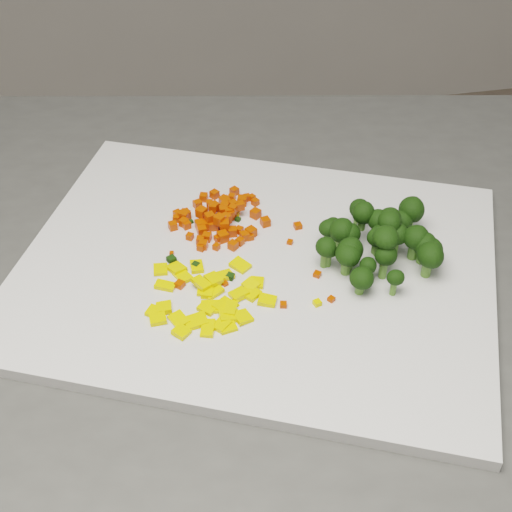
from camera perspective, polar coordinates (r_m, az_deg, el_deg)
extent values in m
cube|color=#494947|center=(1.13, 0.60, -18.29)|extent=(1.23, 0.97, 0.90)
cube|color=silver|center=(0.76, 0.00, -0.94)|extent=(0.61, 0.56, 0.01)
cube|color=red|center=(0.81, -2.19, 3.58)|extent=(0.01, 0.01, 0.01)
cube|color=red|center=(0.79, -2.55, 2.51)|extent=(0.01, 0.01, 0.01)
cube|color=red|center=(0.82, -6.39, 3.01)|extent=(0.01, 0.01, 0.01)
cube|color=red|center=(0.80, -4.49, 2.50)|extent=(0.01, 0.01, 0.01)
cube|color=red|center=(0.84, -2.51, 4.34)|extent=(0.01, 0.01, 0.01)
cube|color=red|center=(0.78, -1.84, 0.86)|extent=(0.01, 0.01, 0.01)
cube|color=red|center=(0.82, -1.83, 4.14)|extent=(0.01, 0.01, 0.01)
cube|color=red|center=(0.81, -2.05, 3.39)|extent=(0.01, 0.01, 0.01)
cube|color=red|center=(0.84, -0.06, 4.34)|extent=(0.01, 0.01, 0.01)
cube|color=red|center=(0.82, -6.30, 3.37)|extent=(0.01, 0.01, 0.01)
cube|color=red|center=(0.81, -4.38, 3.51)|extent=(0.01, 0.01, 0.01)
cube|color=red|center=(0.85, -4.21, 4.71)|extent=(0.01, 0.01, 0.01)
cube|color=red|center=(0.80, -1.34, 2.08)|extent=(0.01, 0.01, 0.01)
cube|color=red|center=(0.81, -5.78, 2.68)|extent=(0.01, 0.01, 0.01)
cube|color=red|center=(0.81, 0.75, 2.75)|extent=(0.01, 0.01, 0.01)
cube|color=red|center=(0.83, -2.82, 3.75)|extent=(0.01, 0.01, 0.01)
cube|color=red|center=(0.84, -2.47, 4.45)|extent=(0.01, 0.01, 0.01)
cube|color=red|center=(0.79, -2.67, 1.55)|extent=(0.01, 0.01, 0.01)
cube|color=red|center=(0.82, -3.57, 3.14)|extent=(0.01, 0.01, 0.01)
cube|color=red|center=(0.85, -1.74, 5.21)|extent=(0.01, 0.01, 0.01)
cube|color=red|center=(0.82, -3.48, 3.90)|extent=(0.01, 0.01, 0.01)
cube|color=red|center=(0.82, -3.35, 3.98)|extent=(0.01, 0.01, 0.01)
cube|color=red|center=(0.79, -3.09, 1.42)|extent=(0.01, 0.01, 0.01)
cube|color=red|center=(0.81, -3.45, 3.89)|extent=(0.01, 0.01, 0.01)
cube|color=red|center=(0.81, -5.59, 2.50)|extent=(0.01, 0.01, 0.01)
cube|color=red|center=(0.79, -0.47, 1.56)|extent=(0.01, 0.01, 0.01)
cube|color=red|center=(0.80, -2.47, 2.98)|extent=(0.01, 0.01, 0.01)
cube|color=red|center=(0.80, -3.44, 2.47)|extent=(0.01, 0.01, 0.01)
cube|color=red|center=(0.82, -1.29, 4.05)|extent=(0.01, 0.01, 0.01)
cube|color=red|center=(0.85, -0.73, 4.70)|extent=(0.01, 0.01, 0.01)
cube|color=red|center=(0.79, -0.92, 1.61)|extent=(0.01, 0.01, 0.01)
cube|color=red|center=(0.81, -6.67, 2.41)|extent=(0.01, 0.01, 0.01)
cube|color=red|center=(0.81, -4.28, 3.44)|extent=(0.01, 0.01, 0.01)
cube|color=red|center=(0.81, -2.60, 2.99)|extent=(0.01, 0.01, 0.01)
cube|color=red|center=(0.81, -1.85, 3.80)|extent=(0.01, 0.01, 0.01)
cube|color=red|center=(0.82, -0.04, 3.42)|extent=(0.01, 0.01, 0.01)
cube|color=red|center=(0.82, -5.68, 3.32)|extent=(0.01, 0.01, 0.01)
cube|color=red|center=(0.80, -3.72, 3.11)|extent=(0.01, 0.01, 0.01)
cube|color=red|center=(0.85, -3.34, 4.95)|extent=(0.01, 0.01, 0.01)
cube|color=red|center=(0.78, -4.47, 1.25)|extent=(0.01, 0.01, 0.01)
cube|color=red|center=(0.85, -0.33, 4.68)|extent=(0.01, 0.01, 0.01)
cube|color=red|center=(0.82, -2.43, 3.71)|extent=(0.01, 0.01, 0.01)
cube|color=red|center=(0.80, -4.36, 2.05)|extent=(0.01, 0.01, 0.01)
cube|color=red|center=(0.84, -4.70, 4.15)|extent=(0.01, 0.01, 0.01)
cube|color=red|center=(0.78, -1.29, 1.17)|extent=(0.01, 0.01, 0.01)
cube|color=red|center=(0.79, -3.95, 1.52)|extent=(0.01, 0.01, 0.01)
cube|color=red|center=(0.79, -1.89, 1.96)|extent=(0.01, 0.01, 0.01)
cube|color=red|center=(0.81, -2.61, 2.74)|extent=(0.01, 0.01, 0.01)
cube|color=red|center=(0.81, -2.51, 3.00)|extent=(0.01, 0.01, 0.01)
cube|color=red|center=(0.79, -0.41, 1.92)|extent=(0.01, 0.01, 0.01)
cube|color=red|center=(0.81, -2.63, 3.67)|extent=(0.01, 0.01, 0.01)
cube|color=red|center=(0.78, -3.19, 0.75)|extent=(0.01, 0.01, 0.01)
cube|color=red|center=(0.79, -2.93, 2.91)|extent=(0.02, 0.02, 0.01)
cube|color=red|center=(0.78, -4.23, 0.90)|extent=(0.01, 0.01, 0.01)
cube|color=red|center=(0.82, -3.73, 4.18)|extent=(0.01, 0.01, 0.01)
cube|color=red|center=(0.84, -1.21, 4.44)|extent=(0.01, 0.01, 0.01)
cube|color=red|center=(0.79, -5.32, 1.56)|extent=(0.01, 0.01, 0.01)
cube|color=red|center=(0.80, -3.83, 2.50)|extent=(0.01, 0.01, 0.01)
cube|color=red|center=(0.84, -1.12, 4.45)|extent=(0.01, 0.01, 0.01)
cube|color=red|center=(0.78, -4.42, 0.72)|extent=(0.01, 0.01, 0.01)
cube|color=red|center=(0.82, -2.48, 4.01)|extent=(0.01, 0.01, 0.01)
cube|color=red|center=(0.84, -2.57, 4.50)|extent=(0.01, 0.01, 0.01)
cube|color=red|center=(0.82, -5.74, 3.25)|extent=(0.02, 0.02, 0.01)
cube|color=red|center=(0.85, -1.95, 4.72)|extent=(0.01, 0.01, 0.01)
cube|color=red|center=(0.82, -2.06, 3.28)|extent=(0.01, 0.01, 0.01)
cube|color=yellow|center=(0.76, -4.77, -0.84)|extent=(0.01, 0.02, 0.01)
cube|color=yellow|center=(0.71, -3.95, -4.23)|extent=(0.02, 0.02, 0.00)
cube|color=yellow|center=(0.71, -7.37, -4.13)|extent=(0.02, 0.02, 0.01)
cube|color=yellow|center=(0.75, -1.27, -0.76)|extent=(0.02, 0.03, 0.01)
cube|color=yellow|center=(0.71, -8.08, -4.45)|extent=(0.02, 0.02, 0.01)
cube|color=yellow|center=(0.71, -3.59, -4.07)|extent=(0.02, 0.02, 0.00)
cube|color=yellow|center=(0.71, -2.04, -4.22)|extent=(0.02, 0.02, 0.01)
cube|color=yellow|center=(0.74, -7.28, -2.37)|extent=(0.02, 0.02, 0.01)
cube|color=yellow|center=(0.70, -4.82, -5.20)|extent=(0.02, 0.02, 0.01)
cube|color=yellow|center=(0.73, -4.39, -2.18)|extent=(0.02, 0.02, 0.01)
cube|color=yellow|center=(0.73, -3.46, -2.87)|extent=(0.02, 0.02, 0.01)
cube|color=yellow|center=(0.76, -7.65, -1.06)|extent=(0.02, 0.02, 0.00)
cube|color=yellow|center=(0.73, -3.55, -2.62)|extent=(0.02, 0.02, 0.00)
cube|color=yellow|center=(0.72, -1.39, -3.08)|extent=(0.02, 0.02, 0.01)
cube|color=yellow|center=(0.73, -3.90, -2.86)|extent=(0.02, 0.02, 0.01)
cube|color=yellow|center=(0.70, -6.21, -5.09)|extent=(0.02, 0.02, 0.01)
cube|color=yellow|center=(0.70, -1.08, -4.90)|extent=(0.02, 0.02, 0.01)
cube|color=yellow|center=(0.75, -5.89, -1.60)|extent=(0.02, 0.03, 0.01)
cube|color=yellow|center=(0.75, -6.37, -0.99)|extent=(0.02, 0.02, 0.01)
cube|color=yellow|center=(0.73, -3.42, -1.84)|extent=(0.02, 0.02, 0.01)
cube|color=yellow|center=(0.70, -2.13, -4.85)|extent=(0.02, 0.02, 0.01)
cube|color=yellow|center=(0.69, -5.99, -6.06)|extent=(0.02, 0.02, 0.01)
cube|color=yellow|center=(0.71, 0.90, -3.58)|extent=(0.02, 0.02, 0.01)
cube|color=yellow|center=(0.69, -2.32, -5.66)|extent=(0.02, 0.02, 0.00)
cube|color=yellow|center=(0.69, -2.78, -5.54)|extent=(0.02, 0.02, 0.01)
cube|color=yellow|center=(0.70, -7.85, -4.99)|extent=(0.02, 0.02, 0.01)
cube|color=yellow|center=(0.72, -0.48, -2.98)|extent=(0.02, 0.03, 0.01)
cube|color=yellow|center=(0.73, -3.98, -2.85)|extent=(0.02, 0.02, 0.01)
cube|color=yellow|center=(0.74, -2.46, -1.54)|extent=(0.02, 0.02, 0.01)
cube|color=yellow|center=(0.73, 0.07, -2.14)|extent=(0.02, 0.02, 0.00)
cube|color=yellow|center=(0.73, -0.42, -2.35)|extent=(0.02, 0.02, 0.01)
cube|color=yellow|center=(0.71, -2.45, -4.04)|extent=(0.03, 0.03, 0.01)
cube|color=yellow|center=(0.69, -3.87, -5.80)|extent=(0.02, 0.02, 0.01)
cube|color=red|center=(0.75, 4.92, -1.46)|extent=(0.01, 0.01, 0.00)
cube|color=red|center=(0.73, -2.49, -2.22)|extent=(0.01, 0.01, 0.00)
cube|color=red|center=(0.74, -6.11, -2.28)|extent=(0.01, 0.01, 0.01)
cube|color=black|center=(0.82, -5.23, 2.76)|extent=(0.01, 0.01, 0.00)
cube|color=red|center=(0.81, 3.36, 2.43)|extent=(0.01, 0.01, 0.01)
cube|color=black|center=(0.74, -2.07, -1.64)|extent=(0.01, 0.01, 0.01)
cube|color=red|center=(0.77, -6.77, 0.23)|extent=(0.01, 0.01, 0.00)
cube|color=black|center=(0.81, -1.47, 2.95)|extent=(0.01, 0.01, 0.00)
cube|color=red|center=(0.78, 2.73, 1.13)|extent=(0.01, 0.01, 0.00)
cube|color=black|center=(0.77, -6.78, -0.26)|extent=(0.01, 0.01, 0.01)
cube|color=yellow|center=(0.71, 4.92, -3.76)|extent=(0.01, 0.01, 0.01)
cube|color=black|center=(0.76, -4.86, -0.73)|extent=(0.01, 0.01, 0.00)
cube|color=yellow|center=(0.82, -1.52, 3.41)|extent=(0.01, 0.01, 0.00)
cube|color=red|center=(0.71, 2.20, -3.91)|extent=(0.01, 0.01, 0.00)
cube|color=red|center=(0.72, 6.04, -3.45)|extent=(0.01, 0.01, 0.00)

